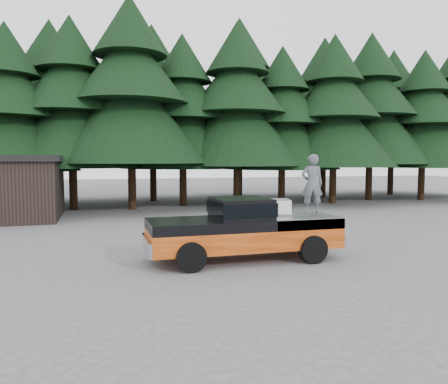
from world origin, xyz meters
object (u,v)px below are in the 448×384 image
object	(u,v)px
man_on_bed	(312,184)
parked_car	(273,218)
air_compressor	(280,208)
pickup_truck	(244,239)

from	to	relation	value
man_on_bed	parked_car	xyz separation A→B (m)	(0.59, 4.58, -1.70)
air_compressor	man_on_bed	world-z (taller)	man_on_bed
pickup_truck	man_on_bed	distance (m)	2.94
air_compressor	parked_car	bearing A→B (deg)	86.27
man_on_bed	parked_car	size ratio (longest dim) A/B	0.47
pickup_truck	man_on_bed	size ratio (longest dim) A/B	3.11
air_compressor	man_on_bed	distance (m)	1.41
air_compressor	parked_car	size ratio (longest dim) A/B	0.16
pickup_truck	man_on_bed	world-z (taller)	man_on_bed
air_compressor	man_on_bed	size ratio (longest dim) A/B	0.34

